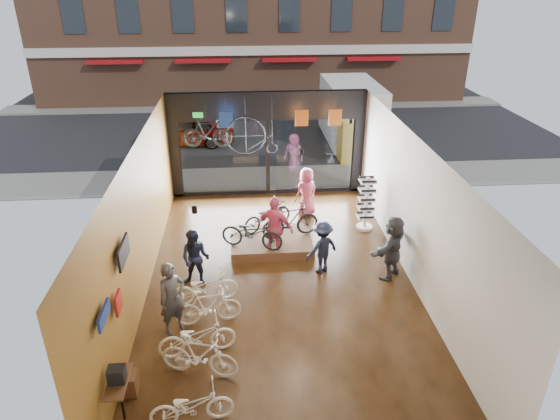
{
  "coord_description": "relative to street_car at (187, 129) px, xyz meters",
  "views": [
    {
      "loc": [
        -0.89,
        -11.18,
        7.6
      ],
      "look_at": [
        0.09,
        1.4,
        1.48
      ],
      "focal_mm": 32.0,
      "sensor_mm": 36.0,
      "label": 1
    }
  ],
  "objects": [
    {
      "name": "customer_2",
      "position": [
        3.47,
        -10.65,
        0.19
      ],
      "size": [
        1.19,
        0.97,
        1.89
      ],
      "primitive_type": "imported",
      "rotation": [
        0.0,
        0.0,
        2.6
      ],
      "color": "#CC4C72",
      "rests_on": "ground_plane"
    },
    {
      "name": "floor_bike_1",
      "position": [
        1.6,
        -15.24,
        -0.26
      ],
      "size": [
        1.71,
        0.9,
        0.99
      ],
      "primitive_type": "imported",
      "rotation": [
        0.0,
        0.0,
        1.29
      ],
      "color": "silver",
      "rests_on": "ground_plane"
    },
    {
      "name": "wall_back",
      "position": [
        3.52,
        -18.02,
        1.15
      ],
      "size": [
        7.0,
        0.04,
        3.8
      ],
      "primitive_type": "cube",
      "color": "beige",
      "rests_on": "ground"
    },
    {
      "name": "street_car",
      "position": [
        0.0,
        0.0,
        0.0
      ],
      "size": [
        4.43,
        1.78,
        1.51
      ],
      "primitive_type": "imported",
      "rotation": [
        0.0,
        0.0,
        -1.57
      ],
      "color": "gray",
      "rests_on": "street_road"
    },
    {
      "name": "floor_bike_4",
      "position": [
        1.56,
        -12.72,
        -0.32
      ],
      "size": [
        1.76,
        0.9,
        0.88
      ],
      "primitive_type": "imported",
      "rotation": [
        0.0,
        0.0,
        1.77
      ],
      "color": "silver",
      "rests_on": "ground_plane"
    },
    {
      "name": "exit_sign",
      "position": [
        1.12,
        -6.12,
        2.3
      ],
      "size": [
        0.35,
        0.06,
        0.18
      ],
      "primitive_type": "cube",
      "color": "#198C26",
      "rests_on": "storefront"
    },
    {
      "name": "customer_0",
      "position": [
        0.92,
        -13.76,
        0.14
      ],
      "size": [
        0.78,
        0.72,
        1.78
      ],
      "primitive_type": "imported",
      "rotation": [
        0.0,
        0.0,
        0.6
      ],
      "color": "#3F3F44",
      "rests_on": "ground_plane"
    },
    {
      "name": "sunglasses_rack",
      "position": [
        6.47,
        -9.13,
        0.13
      ],
      "size": [
        0.58,
        0.5,
        1.77
      ],
      "primitive_type": null,
      "rotation": [
        0.0,
        0.0,
        0.15
      ],
      "color": "white",
      "rests_on": "ground_plane"
    },
    {
      "name": "jersey_mid",
      "position": [
        4.64,
        -6.8,
        2.3
      ],
      "size": [
        0.45,
        0.03,
        0.55
      ],
      "primitive_type": "cube",
      "color": "#CC5919",
      "rests_on": "ceiling"
    },
    {
      "name": "penny_farthing",
      "position": [
        3.02,
        -7.04,
        1.75
      ],
      "size": [
        1.68,
        0.06,
        1.34
      ],
      "primitive_type": null,
      "color": "black",
      "rests_on": "ceiling"
    },
    {
      "name": "customer_5",
      "position": [
        6.52,
        -11.92,
        0.15
      ],
      "size": [
        1.49,
        1.61,
        1.8
      ],
      "primitive_type": "imported",
      "rotation": [
        0.0,
        0.0,
        4.0
      ],
      "color": "#3F3F44",
      "rests_on": "ground_plane"
    },
    {
      "name": "floor_bike_0",
      "position": [
        1.53,
        -16.44,
        -0.35
      ],
      "size": [
        1.6,
        0.73,
        0.81
      ],
      "primitive_type": "imported",
      "rotation": [
        0.0,
        0.0,
        1.7
      ],
      "color": "silver",
      "rests_on": "ground_plane"
    },
    {
      "name": "wall_right",
      "position": [
        7.04,
        -12.0,
        1.15
      ],
      "size": [
        0.04,
        12.0,
        3.8
      ],
      "primitive_type": "cube",
      "color": "beige",
      "rests_on": "ground"
    },
    {
      "name": "display_platform",
      "position": [
        3.39,
        -10.08,
        -0.6
      ],
      "size": [
        2.4,
        1.8,
        0.3
      ],
      "primitive_type": "cube",
      "color": "#4C351B",
      "rests_on": "ground_plane"
    },
    {
      "name": "jersey_right",
      "position": [
        5.79,
        -6.8,
        2.3
      ],
      "size": [
        0.45,
        0.03,
        0.55
      ],
      "primitive_type": "cube",
      "color": "#CC5919",
      "rests_on": "ceiling"
    },
    {
      "name": "hung_bike",
      "position": [
        1.5,
        -7.8,
        2.17
      ],
      "size": [
        1.61,
        0.57,
        0.95
      ],
      "primitive_type": "imported",
      "rotation": [
        0.0,
        0.0,
        1.49
      ],
      "color": "black",
      "rests_on": "ceiling"
    },
    {
      "name": "storefront",
      "position": [
        3.52,
        -6.0,
        1.15
      ],
      "size": [
        7.0,
        0.26,
        3.8
      ],
      "primitive_type": null,
      "color": "black",
      "rests_on": "ground"
    },
    {
      "name": "display_bike_mid",
      "position": [
        3.97,
        -10.03,
        0.08
      ],
      "size": [
        1.84,
        0.92,
        1.07
      ],
      "primitive_type": "imported",
      "rotation": [
        0.0,
        0.0,
        1.82
      ],
      "color": "black",
      "rests_on": "display_platform"
    },
    {
      "name": "sidewalk_far",
      "position": [
        3.52,
        7.0,
        -0.69
      ],
      "size": [
        30.0,
        2.0,
        0.12
      ],
      "primitive_type": "cube",
      "color": "slate",
      "rests_on": "ground"
    },
    {
      "name": "floor_bike_2",
      "position": [
        1.5,
        -14.59,
        -0.31
      ],
      "size": [
        1.76,
        0.89,
        0.88
      ],
      "primitive_type": "imported",
      "rotation": [
        0.0,
        0.0,
        1.76
      ],
      "color": "silver",
      "rests_on": "ground_plane"
    },
    {
      "name": "sidewalk_near",
      "position": [
        3.52,
        -4.8,
        -0.69
      ],
      "size": [
        30.0,
        2.4,
        0.12
      ],
      "primitive_type": "cube",
      "color": "slate",
      "rests_on": "ground"
    },
    {
      "name": "ceiling",
      "position": [
        3.52,
        -12.0,
        3.07
      ],
      "size": [
        7.0,
        12.0,
        0.04
      ],
      "primitive_type": "cube",
      "color": "black",
      "rests_on": "ground"
    },
    {
      "name": "jersey_left",
      "position": [
        2.1,
        -6.8,
        2.3
      ],
      "size": [
        0.45,
        0.03,
        0.55
      ],
      "primitive_type": "cube",
      "color": "#1E3F99",
      "rests_on": "ceiling"
    },
    {
      "name": "customer_4",
      "position": [
        4.7,
        -7.98,
        0.09
      ],
      "size": [
        0.98,
        0.86,
        1.68
      ],
      "primitive_type": "imported",
      "rotation": [
        0.0,
        0.0,
        3.63
      ],
      "color": "#CC4C72",
      "rests_on": "ground_plane"
    },
    {
      "name": "wall_merch",
      "position": [
        0.14,
        -15.5,
        0.55
      ],
      "size": [
        0.4,
        2.4,
        2.6
      ],
      "primitive_type": null,
      "color": "navy",
      "rests_on": "wall_left"
    },
    {
      "name": "ground_plane",
      "position": [
        3.52,
        -12.0,
        -0.77
      ],
      "size": [
        7.0,
        12.0,
        0.04
      ],
      "primitive_type": "cube",
      "color": "black",
      "rests_on": "ground"
    },
    {
      "name": "wall_left",
      "position": [
        -0.0,
        -12.0,
        1.15
      ],
      "size": [
        0.04,
        12.0,
        3.8
      ],
      "primitive_type": "cube",
      "color": "olive",
      "rests_on": "ground"
    },
    {
      "name": "customer_1",
      "position": [
        1.3,
        -11.92,
        0.05
      ],
      "size": [
        0.9,
        0.77,
        1.61
      ],
      "primitive_type": "imported",
      "rotation": [
        0.0,
        0.0,
        -0.23
      ],
      "color": "#161C33",
      "rests_on": "ground_plane"
    },
    {
      "name": "customer_3",
      "position": [
        4.68,
        -11.55,
        0.01
      ],
      "size": [
        1.15,
        0.98,
        1.54
      ],
      "primitive_type": "imported",
      "rotation": [
        0.0,
        0.0,
        3.64
      ],
      "color": "#161C33",
      "rests_on": "ground_plane"
    },
    {
      "name": "display_bike_right",
      "position": [
        3.31,
        -9.46,
        -0.0
      ],
      "size": [
        1.77,
        1.43,
        0.9
      ],
      "primitive_type": "imported",
      "rotation": [
        0.0,
        0.0,
        2.14
      ],
      "color": "black",
      "rests_on": "display_platform"
    },
    {
      "name": "box_truck",
      "position": [
        7.86,
        -1.0,
        0.64
      ],
      "size": [
        2.36,
        7.07,
        2.79
      ],
      "primitive_type": null,
      "color": "silver",
      "rests_on": "street_road"
    },
    {
      "name": "floor_bike_3",
      "position": [
        1.69,
        -13.57,
        -0.29
      ],
      "size": [
        1.61,
        0.66,
        0.94
      ],
      "primitive_type": "imported",
      "rotation": [
        0.0,
        0.0,
        1.71
      ],
      "color": "silver",
      "rests_on": "ground_plane"
    },
    {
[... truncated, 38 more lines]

